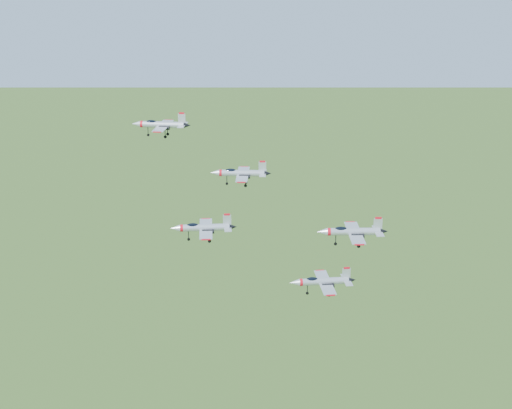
# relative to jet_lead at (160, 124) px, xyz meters

# --- Properties ---
(jet_lead) EXTENTS (11.59, 9.51, 3.11)m
(jet_lead) POSITION_rel_jet_lead_xyz_m (0.00, 0.00, 0.00)
(jet_lead) COLOR #B4BBC2
(jet_left_high) EXTENTS (10.71, 8.85, 2.86)m
(jet_left_high) POSITION_rel_jet_lead_xyz_m (17.19, -14.00, -4.79)
(jet_left_high) COLOR #B4BBC2
(jet_right_high) EXTENTS (10.48, 8.78, 2.81)m
(jet_right_high) POSITION_rel_jet_lead_xyz_m (13.24, -29.16, -9.09)
(jet_right_high) COLOR #B4BBC2
(jet_left_low) EXTENTS (13.00, 10.83, 3.47)m
(jet_left_low) POSITION_rel_jet_lead_xyz_m (37.01, -10.76, -16.22)
(jet_left_low) COLOR #B4BBC2
(jet_right_low) EXTENTS (10.79, 9.08, 2.90)m
(jet_right_low) POSITION_rel_jet_lead_xyz_m (32.10, -27.56, -18.22)
(jet_right_low) COLOR #B4BBC2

